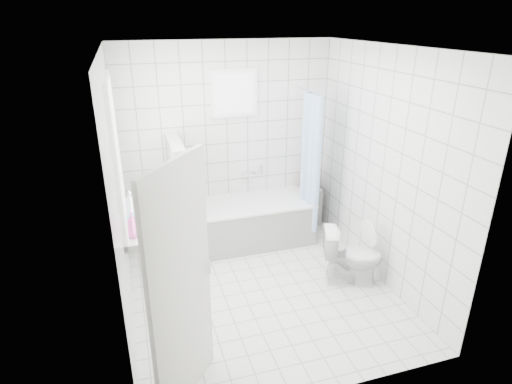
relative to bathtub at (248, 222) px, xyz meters
name	(u,v)px	position (x,y,z in m)	size (l,w,h in m)	color
ground	(262,290)	(-0.17, -1.12, -0.29)	(3.00, 3.00, 0.00)	white
ceiling	(263,47)	(-0.17, -1.12, 2.31)	(3.00, 3.00, 0.00)	white
wall_back	(227,143)	(-0.17, 0.38, 1.01)	(2.80, 0.02, 2.60)	white
wall_front	(328,256)	(-0.17, -2.62, 1.01)	(2.80, 0.02, 2.60)	white
wall_left	(118,198)	(-1.57, -1.12, 1.01)	(0.02, 3.00, 2.60)	white
wall_right	(383,169)	(1.23, -1.12, 1.01)	(0.02, 3.00, 2.60)	white
window_left	(119,157)	(-1.53, -0.82, 1.31)	(0.01, 0.90, 1.40)	white
window_back	(235,94)	(-0.07, 0.33, 1.66)	(0.50, 0.01, 0.50)	white
window_sill	(132,226)	(-1.48, -0.82, 0.57)	(0.18, 1.02, 0.08)	white
door	(181,290)	(-1.17, -2.29, 0.71)	(0.04, 0.80, 2.00)	silver
bathtub	(248,222)	(0.00, 0.00, 0.00)	(1.68, 0.77, 0.58)	white
partition_wall	(179,200)	(-0.90, -0.05, 0.46)	(0.15, 0.85, 1.50)	white
tiled_ledge	(306,207)	(0.96, 0.25, -0.02)	(0.40, 0.24, 0.55)	white
toilet	(352,256)	(0.86, -1.27, 0.04)	(0.37, 0.66, 0.67)	white
curtain_rod	(308,91)	(0.78, -0.02, 1.71)	(0.02, 0.02, 0.80)	silver
shower_curtain	(309,163)	(0.78, -0.16, 0.81)	(0.14, 0.48, 1.78)	#4A8ADA
tub_faucet	(248,174)	(0.10, 0.33, 0.56)	(0.18, 0.06, 0.06)	silver
sill_bottles	(131,212)	(-1.47, -0.85, 0.73)	(0.13, 0.76, 0.28)	silver
ledge_bottles	(308,183)	(0.95, 0.22, 0.38)	(0.18, 0.18, 0.27)	orange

